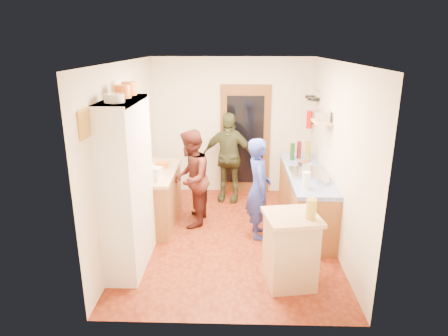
{
  "coord_description": "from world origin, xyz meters",
  "views": [
    {
      "loc": [
        0.08,
        -5.53,
        2.85
      ],
      "look_at": [
        -0.1,
        0.15,
        1.05
      ],
      "focal_mm": 32.0,
      "sensor_mm": 36.0,
      "label": 1
    }
  ],
  "objects_px": {
    "hutch_body": "(128,186)",
    "island_base": "(290,251)",
    "person_left": "(193,178)",
    "person_hob": "(261,189)",
    "right_counter_base": "(305,199)",
    "person_back": "(229,157)"
  },
  "relations": [
    {
      "from": "hutch_body",
      "to": "person_hob",
      "type": "height_order",
      "value": "hutch_body"
    },
    {
      "from": "hutch_body",
      "to": "person_left",
      "type": "bearing_deg",
      "value": 60.83
    },
    {
      "from": "right_counter_base",
      "to": "island_base",
      "type": "height_order",
      "value": "island_base"
    },
    {
      "from": "person_hob",
      "to": "hutch_body",
      "type": "bearing_deg",
      "value": 110.02
    },
    {
      "from": "right_counter_base",
      "to": "person_left",
      "type": "height_order",
      "value": "person_left"
    },
    {
      "from": "hutch_body",
      "to": "person_hob",
      "type": "xyz_separation_m",
      "value": [
        1.75,
        0.84,
        -0.33
      ]
    },
    {
      "from": "island_base",
      "to": "person_back",
      "type": "bearing_deg",
      "value": 106.46
    },
    {
      "from": "right_counter_base",
      "to": "person_left",
      "type": "distance_m",
      "value": 1.84
    },
    {
      "from": "hutch_body",
      "to": "island_base",
      "type": "xyz_separation_m",
      "value": [
        2.04,
        -0.41,
        -0.67
      ]
    },
    {
      "from": "hutch_body",
      "to": "island_base",
      "type": "bearing_deg",
      "value": -11.3
    },
    {
      "from": "person_hob",
      "to": "person_left",
      "type": "relative_size",
      "value": 0.98
    },
    {
      "from": "hutch_body",
      "to": "island_base",
      "type": "height_order",
      "value": "hutch_body"
    },
    {
      "from": "hutch_body",
      "to": "person_hob",
      "type": "relative_size",
      "value": 1.44
    },
    {
      "from": "right_counter_base",
      "to": "island_base",
      "type": "relative_size",
      "value": 2.56
    },
    {
      "from": "hutch_body",
      "to": "person_back",
      "type": "bearing_deg",
      "value": 61.57
    },
    {
      "from": "right_counter_base",
      "to": "person_hob",
      "type": "relative_size",
      "value": 1.44
    },
    {
      "from": "island_base",
      "to": "person_back",
      "type": "relative_size",
      "value": 0.52
    },
    {
      "from": "right_counter_base",
      "to": "person_left",
      "type": "xyz_separation_m",
      "value": [
        -1.8,
        -0.04,
        0.36
      ]
    },
    {
      "from": "person_left",
      "to": "person_hob",
      "type": "bearing_deg",
      "value": 73.06
    },
    {
      "from": "person_left",
      "to": "hutch_body",
      "type": "bearing_deg",
      "value": -24.29
    },
    {
      "from": "person_hob",
      "to": "island_base",
      "type": "bearing_deg",
      "value": -172.19
    },
    {
      "from": "person_left",
      "to": "person_back",
      "type": "bearing_deg",
      "value": 157.36
    }
  ]
}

